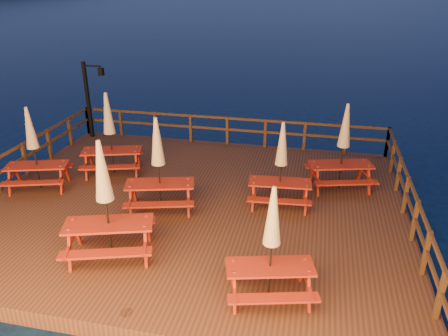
# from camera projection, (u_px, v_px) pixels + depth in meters

# --- Properties ---
(ground) EXTENTS (500.00, 500.00, 0.00)m
(ground) POSITION_uv_depth(u_px,v_px,m) (193.00, 214.00, 12.79)
(ground) COLOR black
(ground) RESTS_ON ground
(deck) EXTENTS (12.00, 10.00, 0.40)m
(deck) POSITION_uv_depth(u_px,v_px,m) (193.00, 208.00, 12.70)
(deck) COLOR #3F2514
(deck) RESTS_ON ground
(deck_piles) EXTENTS (11.44, 9.44, 1.40)m
(deck_piles) POSITION_uv_depth(u_px,v_px,m) (193.00, 223.00, 12.91)
(deck_piles) COLOR #361C11
(deck_piles) RESTS_ON ground
(railing) EXTENTS (11.80, 9.75, 1.10)m
(railing) POSITION_uv_depth(u_px,v_px,m) (207.00, 155.00, 13.90)
(railing) COLOR #361C11
(railing) RESTS_ON deck
(lamp_post) EXTENTS (0.85, 0.18, 3.00)m
(lamp_post) POSITION_uv_depth(u_px,v_px,m) (91.00, 93.00, 17.01)
(lamp_post) COLOR black
(lamp_post) RESTS_ON deck
(picnic_table_0) EXTENTS (2.26, 2.04, 2.71)m
(picnic_table_0) POSITION_uv_depth(u_px,v_px,m) (110.00, 133.00, 13.93)
(picnic_table_0) COLOR maroon
(picnic_table_0) RESTS_ON deck
(picnic_table_1) EXTENTS (2.06, 1.83, 2.51)m
(picnic_table_1) POSITION_uv_depth(u_px,v_px,m) (271.00, 243.00, 8.43)
(picnic_table_1) COLOR maroon
(picnic_table_1) RESTS_ON deck
(picnic_table_2) EXTENTS (1.85, 1.56, 2.48)m
(picnic_table_2) POSITION_uv_depth(u_px,v_px,m) (281.00, 164.00, 11.95)
(picnic_table_2) COLOR maroon
(picnic_table_2) RESTS_ON deck
(picnic_table_3) EXTENTS (2.22, 1.99, 2.67)m
(picnic_table_3) POSITION_uv_depth(u_px,v_px,m) (343.00, 146.00, 12.93)
(picnic_table_3) COLOR maroon
(picnic_table_3) RESTS_ON deck
(picnic_table_4) EXTENTS (2.21, 1.98, 2.67)m
(picnic_table_4) POSITION_uv_depth(u_px,v_px,m) (158.00, 163.00, 11.73)
(picnic_table_4) COLOR maroon
(picnic_table_4) RESTS_ON deck
(picnic_table_5) EXTENTS (2.41, 2.18, 2.87)m
(picnic_table_5) POSITION_uv_depth(u_px,v_px,m) (105.00, 199.00, 9.67)
(picnic_table_5) COLOR maroon
(picnic_table_5) RESTS_ON deck
(picnic_table_6) EXTENTS (2.16, 1.94, 2.58)m
(picnic_table_6) POSITION_uv_depth(u_px,v_px,m) (33.00, 147.00, 12.95)
(picnic_table_6) COLOR maroon
(picnic_table_6) RESTS_ON deck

